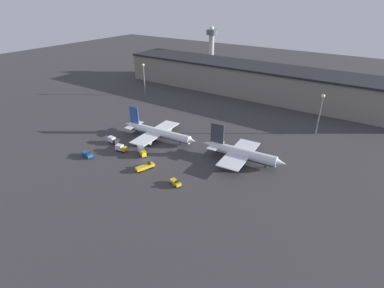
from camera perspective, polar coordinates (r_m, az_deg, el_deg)
name	(u,v)px	position (r m, az deg, el deg)	size (l,w,h in m)	color
ground	(146,159)	(130.16, -8.74, -2.92)	(600.00, 600.00, 0.00)	#383538
terminal_building	(252,80)	(213.76, 11.42, 11.88)	(192.23, 31.11, 20.09)	gray
airplane_0	(158,132)	(146.11, -6.53, 2.21)	(42.10, 30.61, 13.94)	white
airplane_1	(242,154)	(126.96, 9.44, -1.81)	(37.32, 27.73, 14.83)	silver
service_vehicle_0	(142,150)	(133.21, -9.57, -1.22)	(7.15, 5.40, 3.76)	gold
service_vehicle_1	(176,183)	(111.93, -3.14, -7.34)	(5.25, 3.59, 2.65)	gold
service_vehicle_2	(121,148)	(138.17, -13.40, -0.71)	(5.32, 3.09, 3.00)	gold
service_vehicle_3	(113,140)	(146.26, -14.85, 0.75)	(5.76, 2.67, 3.06)	#282D38
service_vehicle_4	(145,167)	(122.51, -8.90, -4.31)	(4.80, 8.17, 2.67)	gold
service_vehicle_5	(87,154)	(137.72, -19.29, -1.85)	(6.23, 3.61, 2.73)	#195199
lamp_post_0	(144,75)	(209.75, -9.16, 12.86)	(1.80, 1.80, 21.43)	slate
lamp_post_1	(321,109)	(159.13, 23.29, 6.22)	(1.80, 1.80, 20.78)	slate
control_tower	(211,46)	(268.91, 3.72, 18.12)	(9.00, 9.00, 38.44)	#99999E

